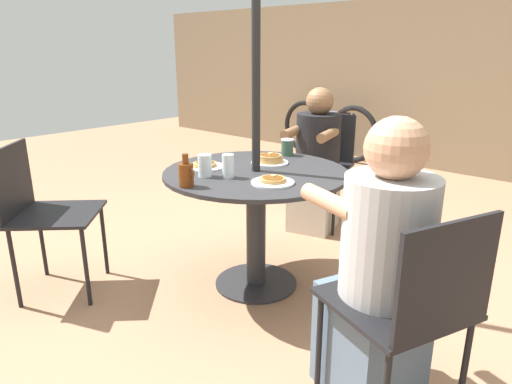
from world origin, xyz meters
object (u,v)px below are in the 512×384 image
Objects in this scene: diner_south at (379,279)px; drinking_glass_a at (228,166)px; pancake_plate_b at (270,160)px; bicycle at (328,130)px; patio_chair_south at (412,303)px; diner_north at (316,166)px; pancake_plate_a at (205,165)px; syrup_bottle at (186,174)px; drinking_glass_b at (205,166)px; pancake_plate_c at (273,181)px; patio_chair_north at (323,159)px; patio_chair_east at (41,207)px; coffee_cup at (287,147)px; patio_table at (256,198)px.

drinking_glass_a is (-0.99, 0.18, 0.25)m from diner_south.
bicycle is (-1.52, 3.01, -0.37)m from pancake_plate_b.
diner_north is at bearing 65.60° from patio_chair_south.
diner_south is 1.20m from pancake_plate_b.
syrup_bottle reaches higher than pancake_plate_a.
pancake_plate_c is at bearing 21.42° from drinking_glass_b.
drinking_glass_a is (0.26, -1.22, 0.28)m from diner_north.
diner_north is at bearing 104.98° from pancake_plate_b.
patio_chair_north is 2.38m from bicycle.
pancake_plate_a reaches higher than bicycle.
bicycle is (-1.81, 3.33, -0.36)m from pancake_plate_c.
patio_chair_east reaches higher than pancake_plate_b.
coffee_cup is at bearing 74.69° from diner_south.
diner_south reaches higher than patio_chair_east.
patio_table is 4.70× the size of pancake_plate_b.
pancake_plate_b is 3.39m from bicycle.
diner_north reaches higher than syrup_bottle.
patio_table is 3.56m from bicycle.
coffee_cup is (-0.11, 0.43, 0.22)m from patio_table.
diner_north is (0.05, -0.17, -0.02)m from patio_chair_north.
patio_table is at bearing 85.01° from drinking_glass_a.
pancake_plate_a is at bearing 166.60° from drinking_glass_a.
patio_chair_east is 1.90m from diner_south.
pancake_plate_b is (0.81, 1.05, 0.22)m from patio_chair_east.
diner_south is (1.84, 0.47, 0.01)m from patio_chair_east.
pancake_plate_a is 3.60m from bicycle.
drinking_glass_a is at bearing 82.01° from syrup_bottle.
pancake_plate_b is at bearing 89.84° from diner_north.
drinking_glass_b reaches higher than patio_table.
coffee_cup is 0.88× the size of drinking_glass_b.
diner_north is 0.74× the size of bicycle.
diner_south is 0.78× the size of bicycle.
diner_north is 0.66m from coffee_cup.
patio_chair_east is 1.34m from pancake_plate_b.
pancake_plate_c is at bearing 1.30° from pancake_plate_a.
pancake_plate_a reaches higher than patio_table.
patio_chair_east is at bearing -120.36° from coffee_cup.
diner_north is 4.94× the size of pancake_plate_b.
diner_south is 9.16× the size of drinking_glass_a.
patio_chair_north reaches higher than drinking_glass_b.
diner_north is 6.58× the size of syrup_bottle.
patio_chair_east is 7.26× the size of drinking_glass_b.
bicycle reaches higher than patio_table.
syrup_bottle is 0.90m from coffee_cup.
patio_chair_south reaches higher than pancake_plate_a.
patio_table is 8.70× the size of drinking_glass_b.
patio_chair_north is at bearing 61.26° from diner_south.
syrup_bottle is 0.11× the size of bicycle.
patio_chair_north is 6.91× the size of drinking_glass_a.
syrup_bottle is 1.58× the size of coffee_cup.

